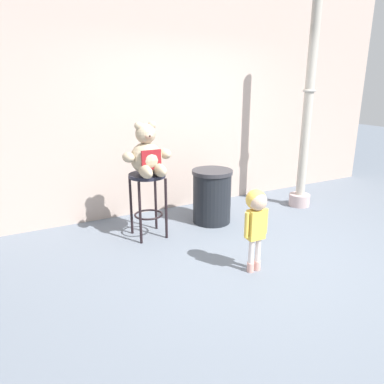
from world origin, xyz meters
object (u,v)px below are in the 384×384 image
Objects in this scene: lamppost at (306,128)px; bar_stool_with_teddy at (148,191)px; trash_bin at (212,196)px; teddy_bear at (147,155)px; child_walking at (256,213)px.

bar_stool_with_teddy is at bearing 179.76° from lamppost.
bar_stool_with_teddy is 1.10× the size of trash_bin.
teddy_bear reaches higher than child_walking.
bar_stool_with_teddy reaches higher than trash_bin.
teddy_bear is at bearing -179.54° from lamppost.
teddy_bear is 1.14m from trash_bin.
trash_bin is at bearing 2.93° from bar_stool_with_teddy.
bar_stool_with_teddy is at bearing -177.07° from trash_bin.
lamppost reaches higher than trash_bin.
lamppost is at bearing 0.46° from teddy_bear.
child_walking is at bearing -102.98° from trash_bin.
trash_bin is (0.93, 0.08, -0.65)m from teddy_bear.
bar_stool_with_teddy is 0.44m from teddy_bear.
lamppost is (2.47, 0.02, 0.17)m from teddy_bear.
bar_stool_with_teddy is at bearing -148.65° from child_walking.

